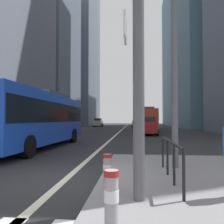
{
  "coord_description": "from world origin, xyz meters",
  "views": [
    {
      "loc": [
        1.87,
        -6.26,
        1.66
      ],
      "look_at": [
        -0.95,
        24.87,
        2.66
      ],
      "focal_mm": 37.83,
      "sensor_mm": 36.0,
      "label": 1
    }
  ],
  "objects_px": {
    "bollard_right": "(107,170)",
    "car_oncoming_far": "(98,122)",
    "city_bus_red_receding": "(146,118)",
    "street_lamp_post": "(174,7)",
    "car_oncoming_mid": "(98,122)",
    "car_receding_near": "(137,123)",
    "bollard_left": "(111,200)",
    "city_bus_blue_oncoming": "(37,117)",
    "car_receding_far": "(148,126)"
  },
  "relations": [
    {
      "from": "city_bus_blue_oncoming",
      "to": "car_oncoming_far",
      "type": "height_order",
      "value": "city_bus_blue_oncoming"
    },
    {
      "from": "car_oncoming_far",
      "to": "bollard_right",
      "type": "height_order",
      "value": "car_oncoming_far"
    },
    {
      "from": "city_bus_blue_oncoming",
      "to": "city_bus_red_receding",
      "type": "xyz_separation_m",
      "value": [
        7.53,
        22.12,
        -0.0
      ]
    },
    {
      "from": "car_oncoming_far",
      "to": "car_oncoming_mid",
      "type": "bearing_deg",
      "value": 97.42
    },
    {
      "from": "city_bus_blue_oncoming",
      "to": "car_oncoming_mid",
      "type": "distance_m",
      "value": 42.53
    },
    {
      "from": "city_bus_blue_oncoming",
      "to": "bollard_right",
      "type": "xyz_separation_m",
      "value": [
        5.05,
        -8.24,
        -1.26
      ]
    },
    {
      "from": "car_receding_far",
      "to": "bollard_right",
      "type": "height_order",
      "value": "car_receding_far"
    },
    {
      "from": "city_bus_blue_oncoming",
      "to": "city_bus_red_receding",
      "type": "height_order",
      "value": "same"
    },
    {
      "from": "car_oncoming_far",
      "to": "city_bus_red_receding",
      "type": "bearing_deg",
      "value": -60.97
    },
    {
      "from": "city_bus_red_receding",
      "to": "car_oncoming_far",
      "type": "distance_m",
      "value": 20.54
    },
    {
      "from": "street_lamp_post",
      "to": "car_oncoming_far",
      "type": "bearing_deg",
      "value": 101.54
    },
    {
      "from": "city_bus_red_receding",
      "to": "car_receding_near",
      "type": "height_order",
      "value": "city_bus_red_receding"
    },
    {
      "from": "city_bus_blue_oncoming",
      "to": "car_oncoming_far",
      "type": "bearing_deg",
      "value": 93.47
    },
    {
      "from": "car_receding_near",
      "to": "bollard_right",
      "type": "distance_m",
      "value": 45.4
    },
    {
      "from": "car_oncoming_mid",
      "to": "car_oncoming_far",
      "type": "height_order",
      "value": "same"
    },
    {
      "from": "car_oncoming_mid",
      "to": "car_receding_near",
      "type": "distance_m",
      "value": 10.47
    },
    {
      "from": "street_lamp_post",
      "to": "bollard_right",
      "type": "relative_size",
      "value": 10.48
    },
    {
      "from": "car_oncoming_mid",
      "to": "car_receding_far",
      "type": "relative_size",
      "value": 1.05
    },
    {
      "from": "city_bus_red_receding",
      "to": "car_receding_far",
      "type": "bearing_deg",
      "value": -92.33
    },
    {
      "from": "street_lamp_post",
      "to": "car_receding_far",
      "type": "bearing_deg",
      "value": 89.35
    },
    {
      "from": "city_bus_red_receding",
      "to": "bollard_right",
      "type": "distance_m",
      "value": 30.48
    },
    {
      "from": "city_bus_red_receding",
      "to": "bollard_right",
      "type": "height_order",
      "value": "city_bus_red_receding"
    },
    {
      "from": "bollard_left",
      "to": "car_oncoming_mid",
      "type": "bearing_deg",
      "value": 98.7
    },
    {
      "from": "car_oncoming_far",
      "to": "street_lamp_post",
      "type": "relative_size",
      "value": 0.57
    },
    {
      "from": "car_oncoming_mid",
      "to": "city_bus_blue_oncoming",
      "type": "bearing_deg",
      "value": -86.31
    },
    {
      "from": "car_oncoming_far",
      "to": "bollard_right",
      "type": "xyz_separation_m",
      "value": [
        7.48,
        -48.3,
        -0.41
      ]
    },
    {
      "from": "car_receding_near",
      "to": "street_lamp_post",
      "type": "bearing_deg",
      "value": -89.17
    },
    {
      "from": "car_oncoming_mid",
      "to": "bollard_right",
      "type": "bearing_deg",
      "value": -81.27
    },
    {
      "from": "bollard_right",
      "to": "car_receding_near",
      "type": "bearing_deg",
      "value": 88.42
    },
    {
      "from": "car_oncoming_far",
      "to": "car_receding_near",
      "type": "bearing_deg",
      "value": -18.48
    },
    {
      "from": "city_bus_red_receding",
      "to": "car_oncoming_far",
      "type": "height_order",
      "value": "city_bus_red_receding"
    },
    {
      "from": "car_receding_near",
      "to": "car_oncoming_far",
      "type": "bearing_deg",
      "value": 161.52
    },
    {
      "from": "car_receding_far",
      "to": "bollard_left",
      "type": "height_order",
      "value": "car_receding_far"
    },
    {
      "from": "car_oncoming_far",
      "to": "bollard_left",
      "type": "xyz_separation_m",
      "value": [
        7.76,
        -50.35,
        -0.36
      ]
    },
    {
      "from": "car_receding_near",
      "to": "bollard_right",
      "type": "height_order",
      "value": "car_receding_near"
    },
    {
      "from": "bollard_right",
      "to": "car_oncoming_mid",
      "type": "bearing_deg",
      "value": 98.73
    },
    {
      "from": "city_bus_blue_oncoming",
      "to": "car_receding_near",
      "type": "height_order",
      "value": "city_bus_blue_oncoming"
    },
    {
      "from": "car_oncoming_mid",
      "to": "city_bus_red_receding",
      "type": "bearing_deg",
      "value": -63.19
    },
    {
      "from": "bollard_right",
      "to": "car_oncoming_far",
      "type": "bearing_deg",
      "value": 98.8
    },
    {
      "from": "car_receding_near",
      "to": "car_oncoming_far",
      "type": "height_order",
      "value": "same"
    },
    {
      "from": "bollard_left",
      "to": "bollard_right",
      "type": "height_order",
      "value": "bollard_left"
    },
    {
      "from": "city_bus_red_receding",
      "to": "street_lamp_post",
      "type": "xyz_separation_m",
      "value": [
        -0.61,
        -27.85,
        3.45
      ]
    },
    {
      "from": "car_receding_far",
      "to": "car_oncoming_mid",
      "type": "bearing_deg",
      "value": 107.96
    },
    {
      "from": "car_receding_near",
      "to": "bollard_left",
      "type": "xyz_separation_m",
      "value": [
        -0.97,
        -47.43,
        -0.36
      ]
    },
    {
      "from": "car_oncoming_far",
      "to": "bollard_right",
      "type": "distance_m",
      "value": 48.87
    },
    {
      "from": "bollard_right",
      "to": "city_bus_blue_oncoming",
      "type": "bearing_deg",
      "value": 121.51
    },
    {
      "from": "car_receding_far",
      "to": "car_oncoming_far",
      "type": "bearing_deg",
      "value": 108.81
    },
    {
      "from": "city_bus_red_receding",
      "to": "street_lamp_post",
      "type": "relative_size",
      "value": 1.34
    },
    {
      "from": "city_bus_red_receding",
      "to": "car_receding_near",
      "type": "distance_m",
      "value": 15.1
    },
    {
      "from": "car_receding_near",
      "to": "bollard_right",
      "type": "xyz_separation_m",
      "value": [
        -1.25,
        -45.38,
        -0.41
      ]
    }
  ]
}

